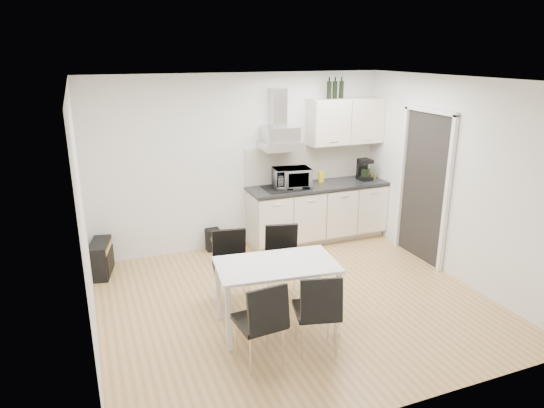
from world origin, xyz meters
The scene contains 15 objects.
ground centered at (0.00, 0.00, 0.00)m, with size 4.50×4.50×0.00m, color tan.
wall_back centered at (0.00, 2.00, 1.30)m, with size 4.50×0.10×2.60m, color silver.
wall_front centered at (0.00, -2.00, 1.30)m, with size 4.50×0.10×2.60m, color silver.
wall_left centered at (-2.25, 0.00, 1.30)m, with size 0.10×4.00×2.60m, color silver.
wall_right centered at (2.25, 0.00, 1.30)m, with size 0.10×4.00×2.60m, color silver.
ceiling centered at (0.00, 0.00, 2.60)m, with size 4.50×4.50×0.00m, color white.
doorway centered at (2.21, 0.55, 1.05)m, with size 0.08×1.04×2.10m, color white.
kitchenette centered at (1.19, 1.73, 0.83)m, with size 2.22×0.64×2.52m.
dining_table centered at (-0.41, -0.43, 0.66)m, with size 1.34×0.86×0.75m.
chair_far_left centered at (-0.71, 0.23, 0.44)m, with size 0.44×0.50×0.88m, color black, non-canonical shape.
chair_far_right centered at (-0.07, 0.16, 0.44)m, with size 0.44×0.50×0.88m, color black, non-canonical shape.
chair_near_left centered at (-0.81, -0.97, 0.44)m, with size 0.44×0.50×0.88m, color black, non-canonical shape.
chair_near_right centered at (-0.21, -0.99, 0.44)m, with size 0.44×0.50×0.88m, color black, non-canonical shape.
guitar_amp centered at (-2.11, 1.64, 0.23)m, with size 0.36×0.60×0.47m.
floor_speaker centered at (-0.50, 1.90, 0.17)m, with size 0.20×0.18×0.34m, color black.
Camera 1 is at (-2.18, -4.76, 2.89)m, focal length 32.00 mm.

